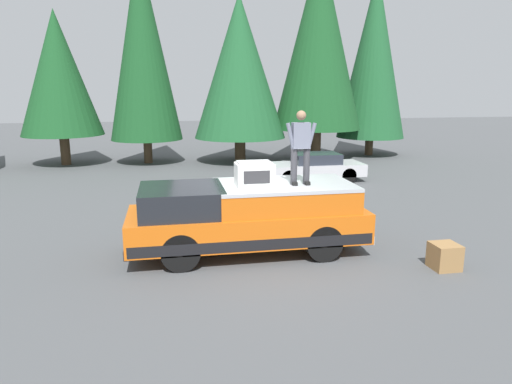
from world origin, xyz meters
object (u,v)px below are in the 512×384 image
(wooden_crate, at_px, (445,256))
(person_on_truck_bed, at_px, (301,146))
(pickup_truck, at_px, (248,217))
(parked_car_silver, at_px, (314,167))
(compressor_unit, at_px, (254,174))

(wooden_crate, bearing_deg, person_on_truck_bed, 60.29)
(pickup_truck, relative_size, wooden_crate, 9.89)
(parked_car_silver, xyz_separation_m, wooden_crate, (-9.88, 0.21, -0.30))
(compressor_unit, relative_size, parked_car_silver, 0.20)
(parked_car_silver, bearing_deg, pickup_truck, 152.44)
(pickup_truck, height_order, wooden_crate, pickup_truck)
(compressor_unit, height_order, parked_car_silver, compressor_unit)
(person_on_truck_bed, bearing_deg, pickup_truck, 80.47)
(compressor_unit, bearing_deg, person_on_truck_bed, -91.37)
(compressor_unit, relative_size, person_on_truck_bed, 0.50)
(compressor_unit, relative_size, wooden_crate, 1.50)
(person_on_truck_bed, bearing_deg, parked_car_silver, -20.04)
(compressor_unit, distance_m, person_on_truck_bed, 1.24)
(person_on_truck_bed, relative_size, wooden_crate, 3.02)
(pickup_truck, height_order, person_on_truck_bed, person_on_truck_bed)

